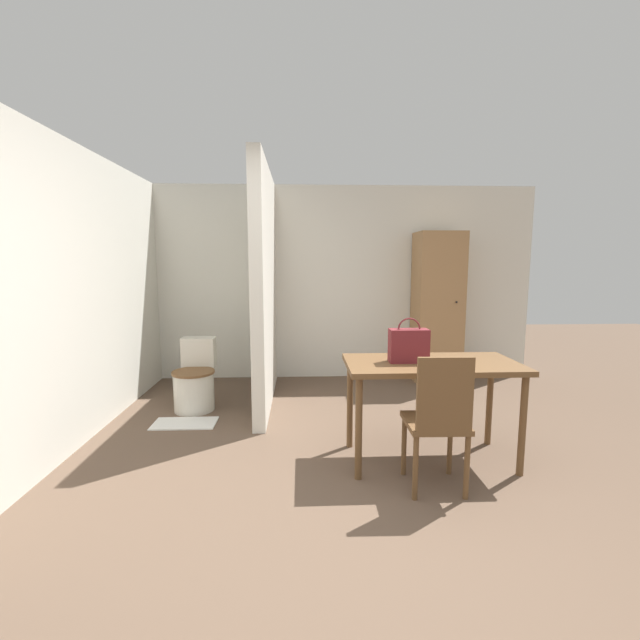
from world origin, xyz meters
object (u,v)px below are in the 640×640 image
(wooden_chair, at_px, (438,418))
(handbag, at_px, (409,345))
(toilet, at_px, (195,381))
(dining_table, at_px, (431,373))
(wooden_cabinet, at_px, (437,308))

(wooden_chair, distance_m, handbag, 0.61)
(toilet, bearing_deg, dining_table, -31.57)
(toilet, distance_m, handbag, 2.39)
(dining_table, relative_size, wooden_cabinet, 0.68)
(toilet, relative_size, handbag, 2.13)
(wooden_chair, height_order, toilet, wooden_chair)
(handbag, xyz_separation_m, wooden_cabinet, (0.93, 2.22, 0.04))
(wooden_chair, height_order, wooden_cabinet, wooden_cabinet)
(wooden_chair, distance_m, wooden_cabinet, 2.84)
(dining_table, bearing_deg, wooden_cabinet, 71.38)
(wooden_chair, relative_size, toilet, 1.32)
(dining_table, relative_size, wooden_chair, 1.37)
(toilet, bearing_deg, wooden_cabinet, 18.09)
(handbag, bearing_deg, dining_table, 0.17)
(dining_table, distance_m, toilet, 2.49)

